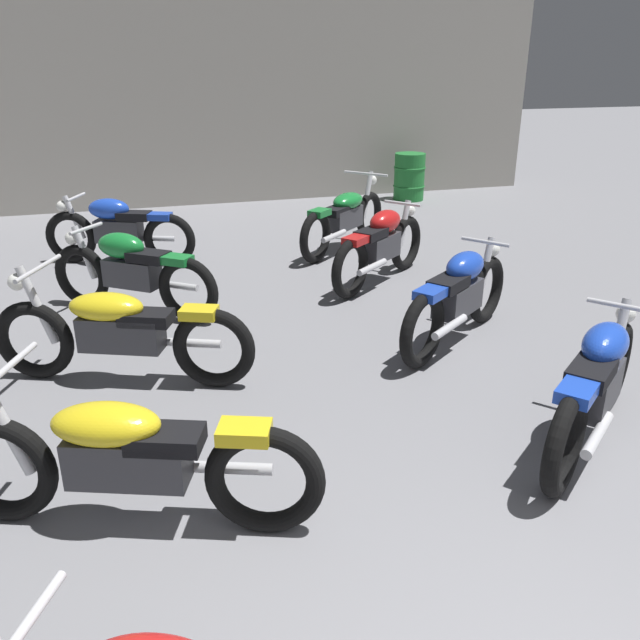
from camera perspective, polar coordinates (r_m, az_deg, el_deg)
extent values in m
cube|color=#9E998E|center=(12.15, -10.83, 18.29)|extent=(12.89, 0.24, 3.60)
cylinder|color=silver|center=(2.39, -24.49, -23.41)|extent=(0.24, 0.45, 0.04)
torus|color=black|center=(4.18, -26.07, -11.57)|extent=(0.67, 0.34, 0.67)
torus|color=black|center=(3.70, -4.81, -13.70)|extent=(0.67, 0.34, 0.67)
cylinder|color=silver|center=(3.99, -25.80, -7.96)|extent=(0.28, 0.16, 0.66)
cube|color=#38383D|center=(3.82, -16.30, -11.54)|extent=(0.70, 0.46, 0.28)
ellipsoid|color=yellow|center=(3.74, -18.11, -8.57)|extent=(0.67, 0.51, 0.22)
cube|color=black|center=(3.68, -13.26, -10.02)|extent=(0.46, 0.37, 0.10)
cube|color=yellow|center=(3.55, -6.59, -9.65)|extent=(0.33, 0.29, 0.08)
cylinder|color=silver|center=(3.82, -25.77, -3.99)|extent=(0.28, 0.65, 0.04)
cylinder|color=silver|center=(3.85, -8.28, -12.58)|extent=(0.54, 0.26, 0.07)
torus|color=black|center=(5.84, -23.57, -1.63)|extent=(0.66, 0.36, 0.67)
torus|color=black|center=(5.27, -9.20, -2.45)|extent=(0.66, 0.36, 0.67)
cylinder|color=silver|center=(5.69, -23.33, 1.20)|extent=(0.28, 0.17, 0.66)
cube|color=#38383D|center=(5.47, -16.87, -1.08)|extent=(0.70, 0.48, 0.28)
ellipsoid|color=yellow|center=(5.44, -18.09, 1.11)|extent=(0.68, 0.53, 0.22)
cube|color=black|center=(5.34, -14.85, 0.20)|extent=(0.46, 0.38, 0.10)
cube|color=yellow|center=(5.18, -10.47, 0.63)|extent=(0.34, 0.29, 0.08)
cylinder|color=silver|center=(5.57, -23.26, 4.16)|extent=(0.30, 0.64, 0.04)
sphere|color=white|center=(5.70, -24.84, 3.02)|extent=(0.14, 0.14, 0.14)
cylinder|color=silver|center=(5.46, -11.38, -1.95)|extent=(0.53, 0.28, 0.07)
torus|color=black|center=(7.40, -19.99, 3.66)|extent=(0.60, 0.50, 0.67)
torus|color=black|center=(6.64, -11.38, 2.58)|extent=(0.60, 0.50, 0.67)
cylinder|color=silver|center=(7.28, -19.77, 5.54)|extent=(0.23, 0.20, 0.56)
cube|color=#38383D|center=(6.97, -16.00, 3.93)|extent=(0.60, 0.54, 0.28)
ellipsoid|color=#197F33|center=(6.95, -16.90, 6.20)|extent=(0.58, 0.54, 0.26)
cube|color=black|center=(6.79, -14.67, 5.36)|extent=(0.46, 0.43, 0.10)
cube|color=#197F33|center=(6.61, -12.31, 5.13)|extent=(0.34, 0.33, 0.08)
cylinder|color=silver|center=(7.17, -19.66, 7.49)|extent=(0.32, 0.40, 0.04)
sphere|color=white|center=(7.33, -20.75, 6.67)|extent=(0.14, 0.14, 0.14)
cylinder|color=silver|center=(6.88, -12.57, 2.99)|extent=(0.48, 0.39, 0.07)
torus|color=black|center=(9.06, -20.82, 6.74)|extent=(0.66, 0.36, 0.67)
torus|color=black|center=(8.56, -12.94, 6.80)|extent=(0.66, 0.36, 0.67)
cylinder|color=silver|center=(8.97, -20.57, 8.34)|extent=(0.25, 0.16, 0.56)
cube|color=#38383D|center=(8.77, -17.06, 7.41)|extent=(0.62, 0.44, 0.28)
ellipsoid|color=blue|center=(8.75, -17.88, 9.17)|extent=(0.59, 0.46, 0.26)
cube|color=black|center=(8.64, -15.85, 8.71)|extent=(0.46, 0.38, 0.10)
cube|color=blue|center=(8.53, -13.76, 8.74)|extent=(0.34, 0.29, 0.08)
cylinder|color=silver|center=(8.89, -20.44, 9.98)|extent=(0.22, 0.46, 0.04)
sphere|color=white|center=(9.00, -21.50, 9.18)|extent=(0.14, 0.14, 0.14)
cylinder|color=silver|center=(8.77, -14.23, 6.89)|extent=(0.53, 0.28, 0.07)
torus|color=black|center=(5.39, 24.24, -3.64)|extent=(0.59, 0.50, 0.67)
torus|color=black|center=(4.25, 20.50, -10.02)|extent=(0.59, 0.50, 0.67)
cylinder|color=silver|center=(5.22, 24.49, -1.38)|extent=(0.23, 0.20, 0.56)
cube|color=#38383D|center=(4.77, 22.78, -5.39)|extent=(0.60, 0.54, 0.28)
ellipsoid|color=blue|center=(4.75, 23.55, -1.90)|extent=(0.58, 0.54, 0.26)
cube|color=black|center=(4.49, 22.49, -4.21)|extent=(0.46, 0.44, 0.10)
cube|color=blue|center=(4.19, 21.41, -5.89)|extent=(0.34, 0.33, 0.08)
cylinder|color=silver|center=(5.08, 24.80, 1.10)|extent=(0.32, 0.40, 0.04)
sphere|color=white|center=(5.30, 25.03, 0.51)|extent=(0.14, 0.14, 0.14)
cylinder|color=silver|center=(4.45, 22.96, -9.16)|extent=(0.48, 0.39, 0.07)
torus|color=black|center=(6.73, 14.25, 2.56)|extent=(0.61, 0.48, 0.67)
torus|color=black|center=(5.62, 8.90, -0.87)|extent=(0.61, 0.48, 0.67)
cylinder|color=silver|center=(6.58, 14.17, 4.52)|extent=(0.24, 0.20, 0.56)
cube|color=#38383D|center=(6.13, 11.88, 1.88)|extent=(0.60, 0.53, 0.28)
ellipsoid|color=blue|center=(6.13, 12.49, 4.59)|extent=(0.59, 0.53, 0.26)
cube|color=black|center=(5.87, 11.09, 3.13)|extent=(0.46, 0.43, 0.10)
cube|color=blue|center=(5.59, 9.57, 2.28)|extent=(0.34, 0.33, 0.08)
cylinder|color=silver|center=(6.45, 14.17, 6.60)|extent=(0.31, 0.41, 0.04)
sphere|color=white|center=(6.66, 14.77, 5.94)|extent=(0.14, 0.14, 0.14)
cylinder|color=silver|center=(5.78, 11.21, -0.58)|extent=(0.49, 0.38, 0.07)
torus|color=black|center=(8.27, 7.47, 6.65)|extent=(0.59, 0.50, 0.67)
torus|color=black|center=(7.19, 2.64, 4.46)|extent=(0.59, 0.50, 0.67)
cylinder|color=silver|center=(8.14, 7.29, 8.29)|extent=(0.23, 0.21, 0.56)
cube|color=#38383D|center=(7.69, 5.25, 6.35)|extent=(0.60, 0.54, 0.28)
ellipsoid|color=red|center=(7.71, 5.69, 8.52)|extent=(0.58, 0.54, 0.26)
cube|color=black|center=(7.46, 4.46, 7.47)|extent=(0.46, 0.44, 0.10)
cube|color=red|center=(7.18, 3.11, 6.94)|extent=(0.34, 0.33, 0.08)
cylinder|color=silver|center=(8.03, 7.18, 10.02)|extent=(0.33, 0.40, 0.04)
sphere|color=white|center=(8.23, 7.80, 9.42)|extent=(0.14, 0.14, 0.14)
cylinder|color=silver|center=(7.33, 4.55, 4.61)|extent=(0.47, 0.40, 0.07)
torus|color=black|center=(9.75, 4.29, 9.08)|extent=(0.57, 0.53, 0.67)
torus|color=black|center=(8.48, -0.40, 7.20)|extent=(0.57, 0.53, 0.67)
cylinder|color=silver|center=(9.61, 4.12, 10.80)|extent=(0.25, 0.23, 0.66)
cube|color=#38383D|center=(9.08, 2.11, 8.83)|extent=(0.65, 0.62, 0.28)
ellipsoid|color=#197F33|center=(9.12, 2.44, 10.29)|extent=(0.66, 0.64, 0.22)
cube|color=black|center=(8.86, 1.42, 9.44)|extent=(0.46, 0.45, 0.10)
cube|color=#197F33|center=(8.49, -0.05, 9.30)|extent=(0.34, 0.34, 0.08)
cylinder|color=silver|center=(9.51, 4.00, 12.57)|extent=(0.48, 0.53, 0.04)
sphere|color=white|center=(9.70, 4.54, 12.03)|extent=(0.14, 0.14, 0.14)
cylinder|color=silver|center=(8.62, 1.22, 7.31)|extent=(0.46, 0.42, 0.07)
cylinder|color=#1E722D|center=(12.54, 7.76, 12.23)|extent=(0.56, 0.56, 0.85)
torus|color=#1E722D|center=(12.51, 7.80, 13.00)|extent=(0.59, 0.59, 0.03)
torus|color=#1E722D|center=(12.57, 7.72, 11.47)|extent=(0.59, 0.59, 0.03)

